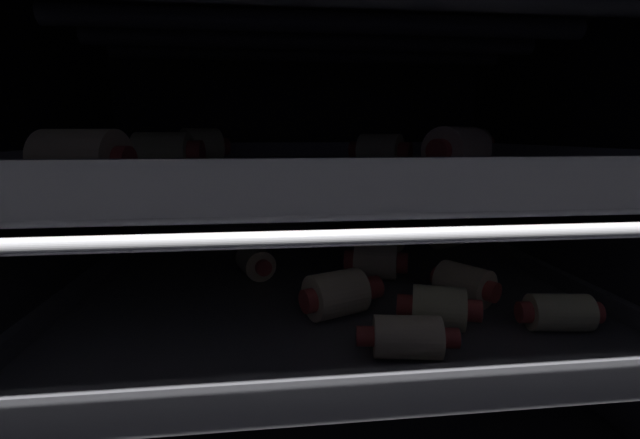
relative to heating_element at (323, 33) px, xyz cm
name	(u,v)px	position (x,y,z in cm)	size (l,w,h in cm)	color
ground_plane	(323,407)	(0.00, 0.00, -33.92)	(52.32, 50.53, 1.20)	black
oven_wall_back	(302,187)	(0.00, 24.67, -15.55)	(52.32, 1.20, 35.55)	black
oven_wall_left	(12,228)	(-25.56, 0.00, -15.55)	(1.20, 48.13, 35.55)	black
oven_wall_right	(591,214)	(25.56, 0.00, -15.55)	(1.20, 48.13, 35.55)	black
heating_element	(323,33)	(0.00, 0.00, 0.00)	(39.94, 21.39, 1.53)	#333338
oven_rack_lower	(323,296)	(0.00, 0.00, -22.55)	(47.75, 47.17, 0.78)	#B7B7BC
baking_tray_lower	(323,285)	(0.00, 0.00, -21.50)	(41.14, 36.27, 2.47)	#4C4C51
pig_in_blanket_lower_0	(386,244)	(7.61, 6.74, -19.61)	(5.13, 5.53, 2.91)	beige
pig_in_blanket_lower_1	(255,262)	(-6.09, 1.79, -19.66)	(3.83, 5.53, 2.80)	beige
pig_in_blanket_lower_2	(343,294)	(0.49, -7.78, -19.41)	(6.46, 4.58, 3.31)	beige
pig_in_blanket_lower_3	(448,235)	(15.82, 9.81, -19.61)	(6.07, 4.50, 2.91)	beige
pig_in_blanket_lower_4	(407,337)	(3.30, -14.11, -19.79)	(6.08, 3.13, 2.54)	beige
pig_in_blanket_lower_5	(464,284)	(10.38, -6.33, -19.56)	(4.65, 5.35, 3.01)	beige
pig_in_blanket_lower_6	(376,261)	(4.86, -0.08, -19.44)	(6.00, 4.32, 3.25)	beige
pig_in_blanket_lower_7	(438,308)	(6.57, -10.64, -19.58)	(5.70, 3.92, 2.97)	beige
pig_in_blanket_lower_8	(559,312)	(14.55, -11.76, -19.81)	(5.53, 2.97, 2.50)	beige
oven_rack_upper	(323,179)	(0.00, 0.00, -11.91)	(47.62, 47.17, 0.65)	#B7B7BC
baking_tray_upper	(323,169)	(0.00, 0.00, -11.00)	(41.14, 36.27, 2.49)	silver
pig_in_blanket_upper_0	(467,144)	(17.49, 9.87, -9.12)	(6.45, 4.26, 3.32)	beige
pig_in_blanket_upper_1	(163,152)	(-12.10, -4.63, -9.35)	(5.80, 3.28, 2.86)	beige
pig_in_blanket_upper_2	(82,160)	(-13.67, -14.34, -9.29)	(5.26, 3.86, 2.97)	beige
pig_in_blanket_upper_3	(87,154)	(-17.08, -5.22, -9.41)	(3.72, 5.23, 2.74)	beige
pig_in_blanket_upper_4	(201,145)	(-12.09, 12.36, -9.26)	(5.10, 4.82, 3.04)	beige
pig_in_blanket_upper_5	(457,150)	(8.58, -7.50, -9.16)	(5.32, 5.07, 3.23)	beige
pig_in_blanket_upper_6	(380,150)	(4.66, -1.29, -9.41)	(5.11, 4.13, 2.73)	beige
pig_in_blanket_upper_7	(201,147)	(-10.36, 1.39, -9.18)	(4.92, 4.23, 3.21)	beige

